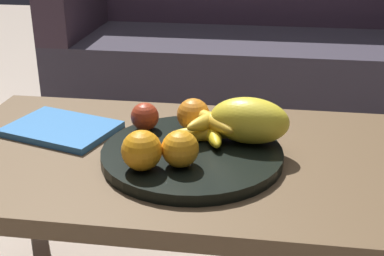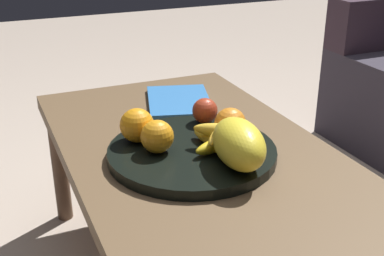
{
  "view_description": "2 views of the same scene",
  "coord_description": "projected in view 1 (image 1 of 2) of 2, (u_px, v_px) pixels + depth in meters",
  "views": [
    {
      "loc": [
        0.13,
        -1.04,
        0.94
      ],
      "look_at": [
        -0.02,
        -0.03,
        0.5
      ],
      "focal_mm": 48.97,
      "sensor_mm": 36.0,
      "label": 1
    },
    {
      "loc": [
        0.95,
        -0.45,
        0.97
      ],
      "look_at": [
        -0.02,
        -0.03,
        0.5
      ],
      "focal_mm": 47.23,
      "sensor_mm": 36.0,
      "label": 2
    }
  ],
  "objects": [
    {
      "name": "banana_bunch",
      "position": [
        209.0,
        127.0,
        1.17
      ],
      "size": [
        0.16,
        0.16,
        0.06
      ],
      "color": "yellow",
      "rests_on": "fruit_bowl"
    },
    {
      "name": "melon_large_front",
      "position": [
        249.0,
        120.0,
        1.15
      ],
      "size": [
        0.19,
        0.12,
        0.1
      ],
      "primitive_type": "ellipsoid",
      "rotation": [
        0.0,
        0.0,
        -0.13
      ],
      "color": "yellow",
      "rests_on": "fruit_bowl"
    },
    {
      "name": "coffee_table",
      "position": [
        202.0,
        172.0,
        1.18
      ],
      "size": [
        1.19,
        0.61,
        0.43
      ],
      "color": "brown",
      "rests_on": "ground_plane"
    },
    {
      "name": "fruit_bowl",
      "position": [
        192.0,
        154.0,
        1.14
      ],
      "size": [
        0.39,
        0.39,
        0.03
      ],
      "primitive_type": "cylinder",
      "color": "black",
      "rests_on": "coffee_table"
    },
    {
      "name": "couch",
      "position": [
        247.0,
        53.0,
        2.43
      ],
      "size": [
        1.7,
        0.7,
        0.9
      ],
      "color": "#37313D",
      "rests_on": "ground_plane"
    },
    {
      "name": "apple_front",
      "position": [
        145.0,
        117.0,
        1.22
      ],
      "size": [
        0.07,
        0.07,
        0.07
      ],
      "primitive_type": "sphere",
      "color": "#B03920",
      "rests_on": "fruit_bowl"
    },
    {
      "name": "orange_left",
      "position": [
        193.0,
        115.0,
        1.21
      ],
      "size": [
        0.08,
        0.08,
        0.08
      ],
      "primitive_type": "sphere",
      "color": "orange",
      "rests_on": "fruit_bowl"
    },
    {
      "name": "orange_right",
      "position": [
        180.0,
        149.0,
        1.04
      ],
      "size": [
        0.08,
        0.08,
        0.08
      ],
      "primitive_type": "sphere",
      "color": "orange",
      "rests_on": "fruit_bowl"
    },
    {
      "name": "orange_front",
      "position": [
        142.0,
        150.0,
        1.03
      ],
      "size": [
        0.08,
        0.08,
        0.08
      ],
      "primitive_type": "sphere",
      "color": "orange",
      "rests_on": "fruit_bowl"
    },
    {
      "name": "magazine",
      "position": [
        62.0,
        129.0,
        1.28
      ],
      "size": [
        0.29,
        0.24,
        0.02
      ],
      "primitive_type": "cube",
      "rotation": [
        0.0,
        0.0,
        -0.29
      ],
      "color": "#3273BA",
      "rests_on": "coffee_table"
    }
  ]
}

